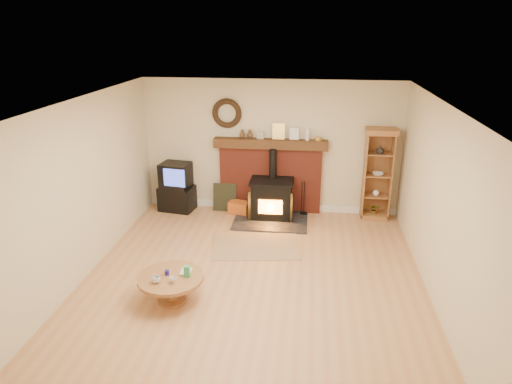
# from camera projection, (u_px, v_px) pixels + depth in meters

# --- Properties ---
(ground) EXTENTS (5.50, 5.50, 0.00)m
(ground) POSITION_uv_depth(u_px,v_px,m) (253.00, 278.00, 6.79)
(ground) COLOR #BB7E4D
(ground) RESTS_ON ground
(room_shell) EXTENTS (5.02, 5.52, 2.61)m
(room_shell) POSITION_uv_depth(u_px,v_px,m) (253.00, 166.00, 6.29)
(room_shell) COLOR beige
(room_shell) RESTS_ON ground
(chimney_breast) EXTENTS (2.20, 0.22, 1.78)m
(chimney_breast) POSITION_uv_depth(u_px,v_px,m) (270.00, 172.00, 9.00)
(chimney_breast) COLOR maroon
(chimney_breast) RESTS_ON ground
(wood_stove) EXTENTS (1.40, 1.00, 1.33)m
(wood_stove) POSITION_uv_depth(u_px,v_px,m) (272.00, 200.00, 8.77)
(wood_stove) COLOR black
(wood_stove) RESTS_ON ground
(area_rug) EXTENTS (1.59, 1.20, 0.01)m
(area_rug) POSITION_uv_depth(u_px,v_px,m) (256.00, 246.00, 7.76)
(area_rug) COLOR brown
(area_rug) RESTS_ON ground
(tv_unit) EXTENTS (0.74, 0.57, 0.98)m
(tv_unit) POSITION_uv_depth(u_px,v_px,m) (177.00, 188.00, 9.14)
(tv_unit) COLOR black
(tv_unit) RESTS_ON ground
(curio_cabinet) EXTENTS (0.57, 0.41, 1.77)m
(curio_cabinet) POSITION_uv_depth(u_px,v_px,m) (377.00, 174.00, 8.62)
(curio_cabinet) COLOR brown
(curio_cabinet) RESTS_ON ground
(firelog_box) EXTENTS (0.46, 0.36, 0.25)m
(firelog_box) POSITION_uv_depth(u_px,v_px,m) (240.00, 208.00, 9.05)
(firelog_box) COLOR gold
(firelog_box) RESTS_ON ground
(leaning_painting) EXTENTS (0.47, 0.13, 0.56)m
(leaning_painting) POSITION_uv_depth(u_px,v_px,m) (225.00, 197.00, 9.17)
(leaning_painting) COLOR black
(leaning_painting) RESTS_ON ground
(fire_tools) EXTENTS (0.16, 0.16, 0.70)m
(fire_tools) POSITION_uv_depth(u_px,v_px,m) (303.00, 210.00, 9.01)
(fire_tools) COLOR black
(fire_tools) RESTS_ON ground
(coffee_table) EXTENTS (0.89, 0.89, 0.54)m
(coffee_table) POSITION_uv_depth(u_px,v_px,m) (171.00, 281.00, 6.14)
(coffee_table) COLOR brown
(coffee_table) RESTS_ON ground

